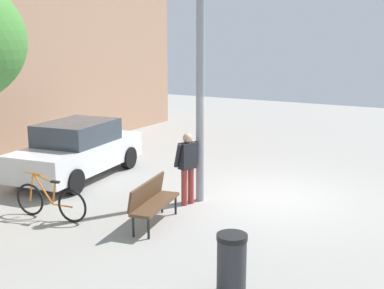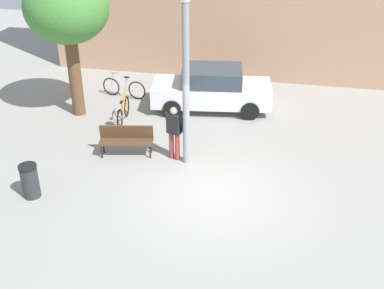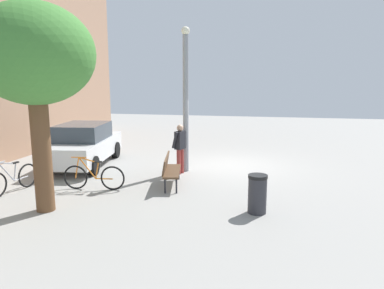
{
  "view_description": "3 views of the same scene",
  "coord_description": "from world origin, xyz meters",
  "px_view_note": "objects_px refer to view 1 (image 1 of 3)",
  "views": [
    {
      "loc": [
        -10.76,
        -4.02,
        3.73
      ],
      "look_at": [
        -0.35,
        2.03,
        1.16
      ],
      "focal_mm": 46.07,
      "sensor_mm": 36.0,
      "label": 1
    },
    {
      "loc": [
        1.59,
        -10.44,
        7.22
      ],
      "look_at": [
        -0.76,
        0.9,
        0.88
      ],
      "focal_mm": 44.8,
      "sensor_mm": 36.0,
      "label": 2
    },
    {
      "loc": [
        -13.03,
        -1.28,
        3.17
      ],
      "look_at": [
        -0.62,
        1.29,
        0.87
      ],
      "focal_mm": 33.9,
      "sensor_mm": 36.0,
      "label": 3
    }
  ],
  "objects_px": {
    "park_bench": "(152,199)",
    "bicycle_orange": "(50,201)",
    "person_by_lamppost": "(187,164)",
    "parked_car_white": "(78,150)",
    "lamppost": "(200,92)",
    "trash_bin": "(232,264)"
  },
  "relations": [
    {
      "from": "park_bench",
      "to": "parked_car_white",
      "type": "relative_size",
      "value": 0.38
    },
    {
      "from": "park_bench",
      "to": "bicycle_orange",
      "type": "height_order",
      "value": "bicycle_orange"
    },
    {
      "from": "park_bench",
      "to": "parked_car_white",
      "type": "bearing_deg",
      "value": 63.02
    },
    {
      "from": "person_by_lamppost",
      "to": "park_bench",
      "type": "xyz_separation_m",
      "value": [
        -1.47,
        -0.03,
        -0.42
      ]
    },
    {
      "from": "trash_bin",
      "to": "park_bench",
      "type": "bearing_deg",
      "value": 56.78
    },
    {
      "from": "lamppost",
      "to": "trash_bin",
      "type": "relative_size",
      "value": 5.18
    },
    {
      "from": "person_by_lamppost",
      "to": "lamppost",
      "type": "bearing_deg",
      "value": -16.49
    },
    {
      "from": "lamppost",
      "to": "trash_bin",
      "type": "xyz_separation_m",
      "value": [
        -3.58,
        -2.55,
        -2.1
      ]
    },
    {
      "from": "person_by_lamppost",
      "to": "parked_car_white",
      "type": "relative_size",
      "value": 0.38
    },
    {
      "from": "park_bench",
      "to": "bicycle_orange",
      "type": "relative_size",
      "value": 0.92
    },
    {
      "from": "lamppost",
      "to": "trash_bin",
      "type": "distance_m",
      "value": 4.87
    },
    {
      "from": "person_by_lamppost",
      "to": "bicycle_orange",
      "type": "distance_m",
      "value": 3.1
    },
    {
      "from": "bicycle_orange",
      "to": "trash_bin",
      "type": "height_order",
      "value": "bicycle_orange"
    },
    {
      "from": "lamppost",
      "to": "parked_car_white",
      "type": "relative_size",
      "value": 1.1
    },
    {
      "from": "park_bench",
      "to": "trash_bin",
      "type": "xyz_separation_m",
      "value": [
        -1.72,
        -2.63,
        -0.07
      ]
    },
    {
      "from": "park_bench",
      "to": "parked_car_white",
      "type": "height_order",
      "value": "parked_car_white"
    },
    {
      "from": "parked_car_white",
      "to": "bicycle_orange",
      "type": "bearing_deg",
      "value": -147.49
    },
    {
      "from": "bicycle_orange",
      "to": "trash_bin",
      "type": "xyz_separation_m",
      "value": [
        -0.92,
        -4.68,
        0.09
      ]
    },
    {
      "from": "park_bench",
      "to": "bicycle_orange",
      "type": "distance_m",
      "value": 2.21
    },
    {
      "from": "person_by_lamppost",
      "to": "trash_bin",
      "type": "relative_size",
      "value": 1.78
    },
    {
      "from": "person_by_lamppost",
      "to": "parked_car_white",
      "type": "height_order",
      "value": "person_by_lamppost"
    },
    {
      "from": "person_by_lamppost",
      "to": "parked_car_white",
      "type": "xyz_separation_m",
      "value": [
        0.46,
        3.77,
        -0.19
      ]
    }
  ]
}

